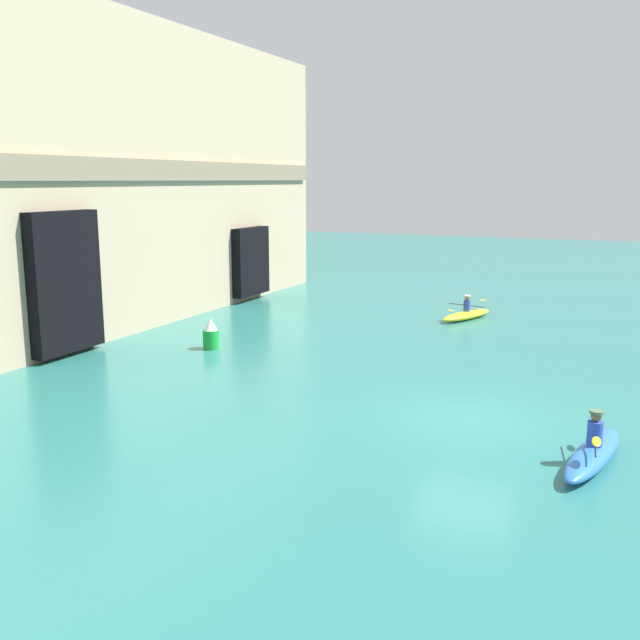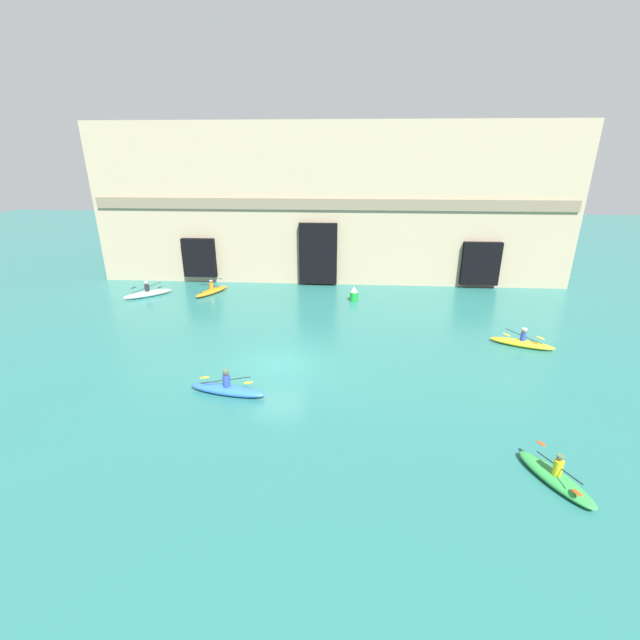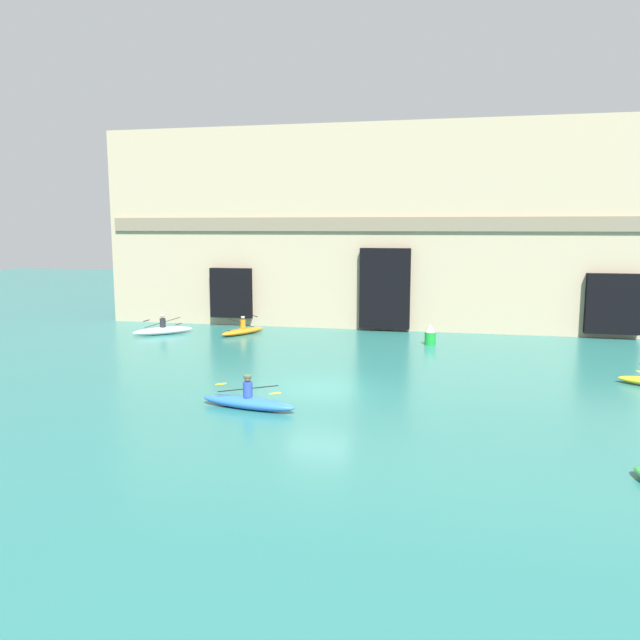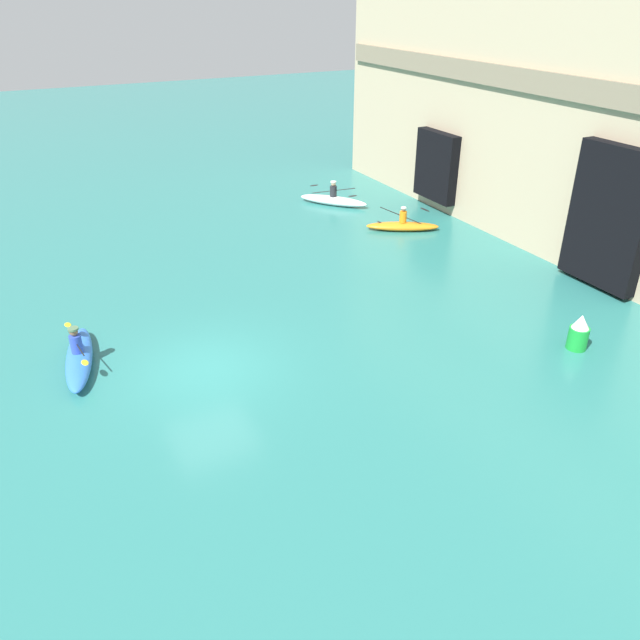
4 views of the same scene
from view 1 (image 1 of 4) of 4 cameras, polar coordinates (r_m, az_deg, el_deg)
The scene contains 4 objects.
ground_plane at distance 18.88m, azimuth 11.70°, elevation -7.73°, with size 120.00×120.00×0.00m, color #28706B.
kayak_yellow at distance 32.01m, azimuth 11.64°, elevation 0.45°, with size 3.37×1.92×1.07m.
kayak_blue at distance 16.70m, azimuth 21.03°, elevation -9.87°, with size 3.66×1.36×1.20m.
marker_buoy at distance 26.11m, azimuth -8.72°, elevation -1.18°, with size 0.59×0.59×1.11m.
Camera 1 is at (-17.51, -3.68, 6.03)m, focal length 40.00 mm.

